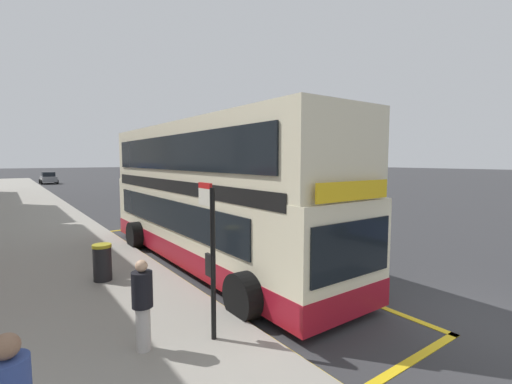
{
  "coord_description": "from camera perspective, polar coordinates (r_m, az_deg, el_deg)",
  "views": [
    {
      "loc": [
        -7.73,
        -2.48,
        3.29
      ],
      "look_at": [
        -0.21,
        7.9,
        2.11
      ],
      "focal_mm": 24.59,
      "sensor_mm": 36.0,
      "label": 1
    }
  ],
  "objects": [
    {
      "name": "pavement_near",
      "position": [
        34.64,
        -34.54,
        -1.01
      ],
      "size": [
        6.0,
        76.0,
        0.14
      ],
      "primitive_type": "cube",
      "color": "gray",
      "rests_on": "ground"
    },
    {
      "name": "litter_bin",
      "position": [
        10.16,
        -23.71,
        -10.42
      ],
      "size": [
        0.48,
        0.48,
        0.96
      ],
      "color": "black",
      "rests_on": "pavement_near"
    },
    {
      "name": "parked_car_grey_far",
      "position": [
        56.09,
        -30.7,
        1.97
      ],
      "size": [
        2.09,
        4.2,
        1.62
      ],
      "rotation": [
        0.0,
        0.0,
        0.01
      ],
      "color": "slate",
      "rests_on": "ground"
    },
    {
      "name": "pedestrian_waiting_near_sign",
      "position": [
        6.31,
        -17.98,
        -16.66
      ],
      "size": [
        0.34,
        0.34,
        1.53
      ],
      "color": "#B7B2AD",
      "rests_on": "pavement_near"
    },
    {
      "name": "double_decker_bus",
      "position": [
        11.25,
        -7.7,
        -1.05
      ],
      "size": [
        3.24,
        11.38,
        4.4
      ],
      "color": "beige",
      "rests_on": "ground"
    },
    {
      "name": "parked_car_teal_across",
      "position": [
        34.23,
        -14.62,
        0.91
      ],
      "size": [
        2.09,
        4.2,
        1.62
      ],
      "rotation": [
        0.0,
        0.0,
        3.13
      ],
      "color": "#196066",
      "rests_on": "ground"
    },
    {
      "name": "bus_stop_sign",
      "position": [
        6.24,
        -7.37,
        -9.1
      ],
      "size": [
        0.09,
        0.51,
        2.75
      ],
      "color": "black",
      "rests_on": "pavement_near"
    },
    {
      "name": "bus_bay_markings",
      "position": [
        11.66,
        -7.65,
        -11.16
      ],
      "size": [
        3.07,
        14.04,
        0.01
      ],
      "color": "gold",
      "rests_on": "ground"
    },
    {
      "name": "ground_plane",
      "position": [
        35.49,
        -23.18,
        -0.49
      ],
      "size": [
        260.0,
        260.0,
        0.0
      ],
      "primitive_type": "plane",
      "color": "#333335"
    }
  ]
}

